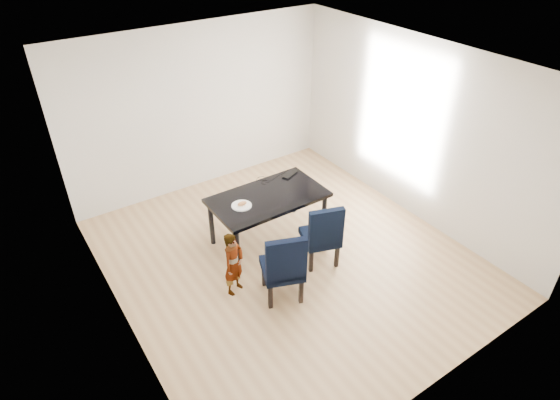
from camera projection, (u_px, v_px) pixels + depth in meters
floor at (288, 257)px, 6.55m from camera, size 4.50×5.00×0.01m
ceiling at (290, 66)px, 5.05m from camera, size 4.50×5.00×0.01m
wall_back at (200, 109)px, 7.53m from camera, size 4.50×0.01×2.70m
wall_front at (454, 294)px, 4.07m from camera, size 4.50×0.01×2.70m
wall_left at (107, 237)px, 4.75m from camera, size 0.01×5.00×2.70m
wall_right at (415, 130)px, 6.85m from camera, size 0.01×5.00×2.70m
dining_table at (268, 218)px, 6.68m from camera, size 1.60×0.90×0.75m
chair_left at (282, 263)px, 5.68m from camera, size 0.63×0.65×1.01m
chair_right at (320, 232)px, 6.24m from camera, size 0.59×0.60×0.96m
child at (234, 264)px, 5.76m from camera, size 0.38×0.33×0.88m
plate at (242, 206)px, 6.27m from camera, size 0.29×0.29×0.02m
sandwich at (242, 204)px, 6.25m from camera, size 0.15×0.11×0.05m
laptop at (288, 173)px, 6.98m from camera, size 0.34×0.29×0.02m
cable_tangle at (266, 182)px, 6.79m from camera, size 0.14×0.14×0.01m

